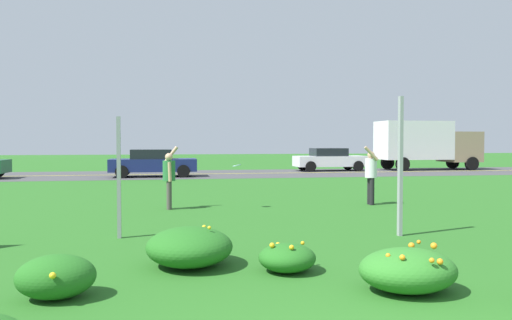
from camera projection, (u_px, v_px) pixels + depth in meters
ground_plane at (223, 200)px, 15.99m from camera, size 120.00×120.00×0.00m
highway_strip at (197, 174)px, 28.73m from camera, size 120.00×7.87×0.01m
highway_center_stripe at (197, 174)px, 28.73m from camera, size 120.00×0.16×0.00m
daylily_clump_front_left at (287, 258)px, 7.10m from camera, size 0.82×0.82×0.43m
daylily_clump_mid_center at (189, 247)px, 7.42m from camera, size 1.28×1.40×0.61m
daylily_clump_front_right at (408, 270)px, 6.15m from camera, size 1.21×1.03×0.59m
daylily_clump_near_camera at (56, 277)px, 5.88m from camera, size 0.91×0.82×0.51m
sign_post_near_path at (119, 177)px, 9.55m from camera, size 0.07×0.10×2.32m
sign_post_by_roadside at (400, 166)px, 9.77m from camera, size 0.07×0.10×2.73m
person_thrower_green_shirt at (169, 176)px, 13.68m from camera, size 0.43×0.49×1.73m
person_catcher_white_shirt at (371, 173)px, 14.67m from camera, size 0.47×0.49×1.72m
frisbee_pale_blue at (237, 165)px, 13.77m from camera, size 0.24×0.24×0.09m
car_navy_center_left at (153, 163)px, 26.52m from camera, size 4.50×2.00×1.45m
car_white_center_right at (330, 159)px, 32.00m from camera, size 4.50×2.00×1.45m
box_truck_tan at (426, 143)px, 33.17m from camera, size 6.70×2.46×3.20m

